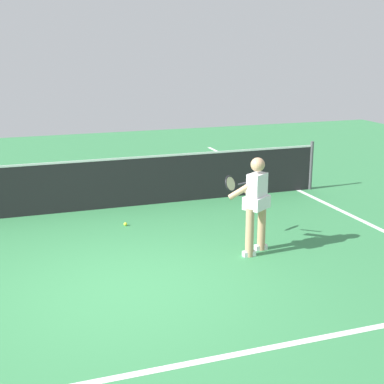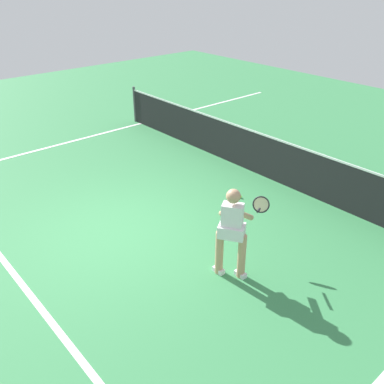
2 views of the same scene
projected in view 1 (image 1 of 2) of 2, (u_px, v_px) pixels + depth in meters
The scene contains 5 objects.
ground_plane at pixel (126, 288), 7.50m from camera, with size 27.49×27.49×0.00m, color #38844C.
service_line_marking at pixel (169, 367), 5.65m from camera, with size 9.74×0.10×0.01m, color white.
court_net at pixel (82, 185), 10.87m from camera, with size 10.42×0.08×1.11m.
tennis_player at pixel (255, 201), 8.59m from camera, with size 0.68×1.14×1.55m.
tennis_ball_near at pixel (125, 224), 10.08m from camera, with size 0.07×0.07×0.07m, color #D1E533.
Camera 1 is at (-1.41, -6.81, 3.22)m, focal length 51.44 mm.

